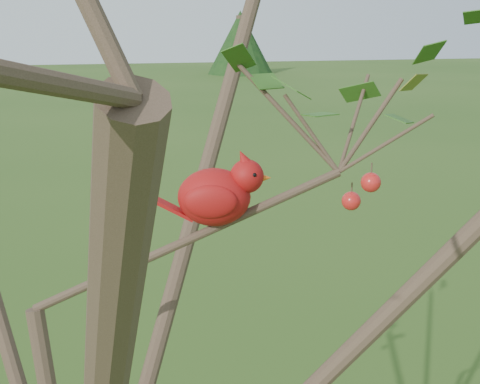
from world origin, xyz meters
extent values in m
sphere|color=red|center=(0.60, 0.09, 2.13)|extent=(0.04, 0.04, 0.04)
sphere|color=red|center=(0.61, 0.03, 2.18)|extent=(0.04, 0.04, 0.04)
ellipsoid|color=#AB0E14|center=(0.30, 0.07, 2.16)|extent=(0.16, 0.14, 0.11)
sphere|color=#AB0E14|center=(0.36, 0.06, 2.20)|extent=(0.08, 0.08, 0.07)
cone|color=#AB0E14|center=(0.36, 0.06, 2.23)|extent=(0.05, 0.04, 0.05)
cone|color=#D85914|center=(0.40, 0.05, 2.20)|extent=(0.03, 0.03, 0.02)
ellipsoid|color=black|center=(0.38, 0.05, 2.20)|extent=(0.03, 0.04, 0.03)
cube|color=#AB0E14|center=(0.22, 0.09, 2.14)|extent=(0.09, 0.05, 0.05)
ellipsoid|color=#AB0E14|center=(0.31, 0.11, 2.16)|extent=(0.10, 0.05, 0.07)
ellipsoid|color=#AB0E14|center=(0.29, 0.03, 2.16)|extent=(0.10, 0.05, 0.07)
cylinder|color=#403022|center=(7.79, 29.95, 1.47)|extent=(0.44, 0.44, 2.93)
cone|color=black|center=(7.79, 29.95, 1.59)|extent=(3.42, 3.42, 3.18)
camera|label=1|loc=(0.08, -1.03, 2.48)|focal=45.00mm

